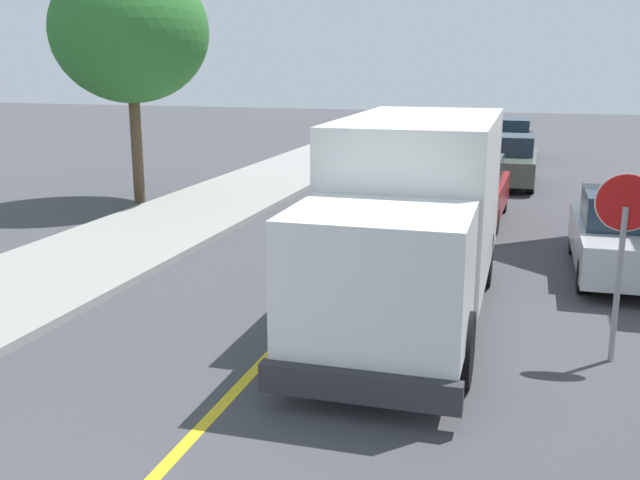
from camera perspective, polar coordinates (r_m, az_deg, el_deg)
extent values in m
cube|color=gold|center=(13.16, 0.40, -4.32)|extent=(0.16, 56.00, 0.01)
cube|color=silver|center=(12.54, 7.81, 3.59)|extent=(2.46, 5.03, 2.60)
cube|color=white|center=(9.28, 4.59, -2.81)|extent=(2.31, 2.03, 1.70)
cube|color=#1E2D3D|center=(8.33, 3.40, -2.05)|extent=(2.04, 0.11, 0.75)
cube|color=#2D2D33|center=(8.66, 3.01, -11.34)|extent=(2.40, 0.23, 0.36)
cylinder|color=black|center=(9.65, 10.91, -8.35)|extent=(0.31, 1.00, 1.00)
cylinder|color=black|center=(10.01, -1.23, -7.24)|extent=(0.31, 1.00, 1.00)
cylinder|color=black|center=(13.96, 12.64, -1.46)|extent=(0.31, 1.00, 1.00)
cylinder|color=black|center=(14.22, 4.17, -0.88)|extent=(0.31, 1.00, 1.00)
cube|color=maroon|center=(19.57, 11.48, 3.38)|extent=(1.90, 4.44, 0.76)
cube|color=#1E2D3D|center=(19.61, 11.63, 5.47)|extent=(1.62, 1.83, 0.64)
cylinder|color=black|center=(18.19, 13.38, 1.44)|extent=(0.23, 0.64, 0.64)
cylinder|color=black|center=(18.37, 8.47, 1.79)|extent=(0.23, 0.64, 0.64)
cylinder|color=black|center=(20.94, 14.04, 3.00)|extent=(0.23, 0.64, 0.64)
cylinder|color=black|center=(21.10, 9.76, 3.29)|extent=(0.23, 0.64, 0.64)
cube|color=#4C564C|center=(25.49, 14.43, 5.60)|extent=(1.81, 4.40, 0.76)
cube|color=#1E2D3D|center=(25.55, 14.54, 7.19)|extent=(1.59, 1.80, 0.64)
cylinder|color=black|center=(24.12, 16.10, 4.25)|extent=(0.22, 0.64, 0.64)
cylinder|color=black|center=(24.19, 12.36, 4.50)|extent=(0.22, 0.64, 0.64)
cylinder|color=black|center=(26.91, 16.22, 5.19)|extent=(0.22, 0.64, 0.64)
cylinder|color=black|center=(26.97, 12.85, 5.41)|extent=(0.22, 0.64, 0.64)
cube|color=black|center=(32.69, 14.54, 7.31)|extent=(1.83, 4.41, 0.76)
cube|color=#1E2D3D|center=(32.77, 14.63, 8.55)|extent=(1.60, 1.81, 0.64)
cylinder|color=black|center=(31.30, 15.83, 6.35)|extent=(0.22, 0.64, 0.64)
cylinder|color=black|center=(31.37, 12.93, 6.54)|extent=(0.22, 0.64, 0.64)
cylinder|color=black|center=(34.10, 15.96, 6.91)|extent=(0.22, 0.64, 0.64)
cylinder|color=black|center=(34.16, 13.29, 7.09)|extent=(0.22, 0.64, 0.64)
cube|color=#B7B7BC|center=(15.40, 22.55, -0.20)|extent=(1.87, 4.43, 0.76)
cube|color=#1E2D3D|center=(15.12, 22.85, 2.24)|extent=(1.61, 1.83, 0.64)
cylinder|color=black|center=(16.76, 19.24, 0.00)|extent=(0.23, 0.64, 0.64)
cylinder|color=black|center=(14.04, 19.85, -2.64)|extent=(0.23, 0.64, 0.64)
cylinder|color=gray|center=(10.83, 22.18, -3.31)|extent=(0.08, 0.08, 2.20)
cylinder|color=red|center=(10.60, 22.73, 2.69)|extent=(0.76, 0.03, 0.76)
cylinder|color=white|center=(10.62, 22.72, 2.71)|extent=(0.80, 0.02, 0.80)
cylinder|color=brown|center=(22.18, -14.06, 6.69)|extent=(0.32, 0.32, 3.01)
ellipsoid|color=#2D702D|center=(22.04, -14.59, 15.45)|extent=(4.43, 4.43, 3.99)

